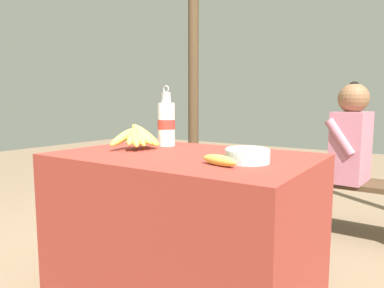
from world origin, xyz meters
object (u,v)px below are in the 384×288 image
water_bottle (166,123)px  seated_vendor (344,149)px  serving_bowl (247,155)px  support_post_near (193,72)px  wooden_bench (312,184)px  banana_bunch_ripe (138,136)px  loose_banana_front (219,160)px  banana_bunch_green (260,163)px

water_bottle → seated_vendor: size_ratio=0.29×
serving_bowl → water_bottle: (-0.57, 0.24, 0.09)m
support_post_near → serving_bowl: bearing=-51.2°
water_bottle → wooden_bench: water_bottle is taller
banana_bunch_ripe → support_post_near: (-0.78, 1.66, 0.47)m
serving_bowl → wooden_bench: serving_bowl is taller
serving_bowl → loose_banana_front: (-0.06, -0.11, -0.01)m
serving_bowl → seated_vendor: bearing=85.7°
loose_banana_front → banana_bunch_ripe: bearing=162.8°
water_bottle → wooden_bench: 1.34m
seated_vendor → support_post_near: support_post_near is taller
water_bottle → seated_vendor: (0.68, 1.12, -0.21)m
support_post_near → water_bottle: bearing=-61.3°
serving_bowl → seated_vendor: 1.38m
water_bottle → support_post_near: (-0.81, 1.47, 0.41)m
serving_bowl → seated_vendor: (0.10, 1.37, -0.12)m
seated_vendor → support_post_near: 1.65m
banana_bunch_ripe → loose_banana_front: banana_bunch_ripe is taller
water_bottle → support_post_near: support_post_near is taller
loose_banana_front → banana_bunch_green: 1.61m
banana_bunch_ripe → serving_bowl: 0.61m
serving_bowl → support_post_near: support_post_near is taller
wooden_bench → seated_vendor: bearing=-7.5°
banana_bunch_green → support_post_near: size_ratio=0.10×
wooden_bench → banana_bunch_green: size_ratio=6.48×
serving_bowl → loose_banana_front: serving_bowl is taller
support_post_near → wooden_bench: bearing=-14.2°
banana_bunch_ripe → seated_vendor: size_ratio=0.25×
banana_bunch_ripe → banana_bunch_green: bearing=86.5°
wooden_bench → support_post_near: bearing=165.8°
water_bottle → banana_bunch_green: size_ratio=1.26×
seated_vendor → support_post_near: size_ratio=0.44×
support_post_near → loose_banana_front: bearing=-54.1°
serving_bowl → wooden_bench: size_ratio=0.11×
serving_bowl → wooden_bench: bearing=94.5°
banana_bunch_green → support_post_near: 1.20m
banana_bunch_ripe → seated_vendor: seated_vendor is taller
water_bottle → seated_vendor: seated_vendor is taller
seated_vendor → wooden_bench: bearing=-2.2°
banana_bunch_ripe → seated_vendor: (0.71, 1.31, -0.15)m
support_post_near → banana_bunch_green: bearing=-20.4°
water_bottle → support_post_near: 1.73m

